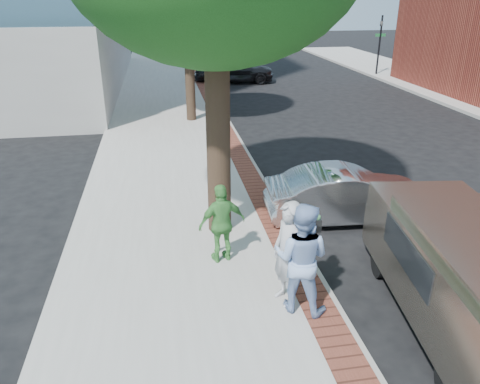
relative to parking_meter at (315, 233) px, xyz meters
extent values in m
plane|color=black|center=(-0.80, 0.60, -1.21)|extent=(120.00, 120.00, 0.00)
cube|color=#9E9991|center=(-2.30, 8.60, -1.13)|extent=(5.00, 60.00, 0.15)
cube|color=brown|center=(-0.10, 8.60, -1.05)|extent=(0.60, 60.00, 0.01)
cube|color=gray|center=(0.25, 8.60, -1.13)|extent=(0.10, 60.00, 0.15)
cylinder|color=black|center=(0.10, 22.60, 0.69)|extent=(0.12, 0.12, 3.80)
imported|color=black|center=(0.10, 22.60, 1.79)|extent=(0.18, 0.15, 0.90)
cube|color=#1E7238|center=(0.10, 22.60, 1.39)|extent=(0.70, 0.03, 0.18)
cylinder|color=black|center=(11.70, 22.60, 0.69)|extent=(0.12, 0.12, 3.80)
imported|color=black|center=(11.70, 22.60, 1.79)|extent=(0.18, 0.15, 0.90)
cube|color=#1E7238|center=(11.70, 22.60, 1.39)|extent=(0.70, 0.03, 0.18)
cylinder|color=black|center=(-1.40, 2.50, 1.14)|extent=(0.52, 0.52, 4.40)
cylinder|color=black|center=(-1.30, 12.60, 0.87)|extent=(0.40, 0.40, 3.85)
cylinder|color=gray|center=(0.00, 0.00, -0.48)|extent=(0.07, 0.07, 1.15)
cube|color=#2D3030|center=(0.00, -0.09, 0.21)|extent=(0.12, 0.14, 0.24)
cube|color=#2D3030|center=(0.00, 0.09, 0.21)|extent=(0.12, 0.14, 0.24)
sphere|color=#3F8C4C|center=(0.00, -0.09, 0.36)|extent=(0.11, 0.11, 0.11)
sphere|color=#3F8C4C|center=(0.00, 0.09, 0.36)|extent=(0.11, 0.11, 0.11)
imported|color=#A9A9AE|center=(-0.62, -0.45, -0.10)|extent=(0.65, 0.80, 1.90)
imported|color=#8CA9D9|center=(-0.44, -0.66, -0.07)|extent=(1.20, 1.13, 1.96)
imported|color=#4A9744|center=(-1.52, 1.12, -0.23)|extent=(1.03, 0.61, 1.64)
imported|color=#B7B9BF|center=(1.77, 2.72, -0.55)|extent=(4.05, 1.62, 1.31)
imported|color=black|center=(2.00, 21.84, -0.38)|extent=(5.00, 2.38, 1.65)
cube|color=gray|center=(2.09, -1.40, -0.21)|extent=(2.52, 4.99, 1.34)
cube|color=gray|center=(2.37, 0.67, -0.49)|extent=(1.95, 1.14, 0.80)
cylinder|color=black|center=(1.49, 0.24, -0.89)|extent=(0.30, 0.66, 0.64)
cylinder|color=black|center=(3.11, 0.02, -0.89)|extent=(0.30, 0.66, 0.64)
cylinder|color=black|center=(1.07, -2.82, -0.89)|extent=(0.30, 0.66, 0.64)
cube|color=black|center=(1.17, -1.08, 0.09)|extent=(0.29, 1.98, 0.55)
cube|color=black|center=(2.43, 1.11, -0.16)|extent=(1.58, 0.24, 0.40)
camera|label=1|loc=(-2.56, -7.05, 3.98)|focal=35.00mm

